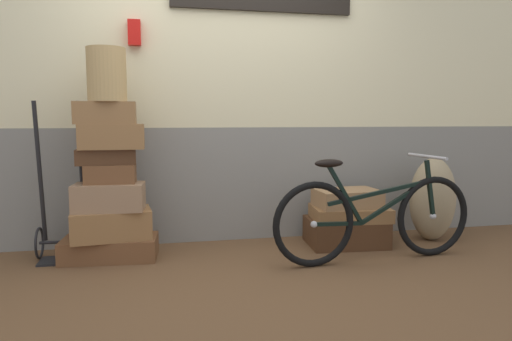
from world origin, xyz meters
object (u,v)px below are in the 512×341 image
at_px(suitcase_8, 350,213).
at_px(wicker_basket, 107,75).
at_px(suitcase_4, 106,157).
at_px(suitcase_7, 345,232).
at_px(suitcase_5, 112,137).
at_px(burlap_sack, 433,199).
at_px(suitcase_3, 111,174).
at_px(suitcase_6, 106,113).
at_px(suitcase_1, 112,224).
at_px(luggage_trolley, 63,219).
at_px(suitcase_2, 109,197).
at_px(suitcase_0, 110,248).
at_px(bicycle, 375,217).
at_px(suitcase_9, 347,198).

distance_m(suitcase_8, wicker_basket, 2.24).
bearing_deg(suitcase_4, suitcase_7, -3.75).
xyz_separation_m(suitcase_5, burlap_sack, (2.70, 0.00, -0.57)).
height_order(suitcase_3, suitcase_6, suitcase_6).
height_order(suitcase_7, burlap_sack, burlap_sack).
height_order(suitcase_1, luggage_trolley, luggage_trolley).
distance_m(suitcase_3, suitcase_6, 0.46).
bearing_deg(luggage_trolley, wicker_basket, -15.15).
bearing_deg(suitcase_8, burlap_sack, 6.60).
distance_m(suitcase_1, luggage_trolley, 0.39).
relative_size(suitcase_2, burlap_sack, 0.69).
bearing_deg(wicker_basket, suitcase_4, 136.80).
bearing_deg(suitcase_0, suitcase_2, -68.92).
bearing_deg(suitcase_7, suitcase_1, -175.00).
relative_size(suitcase_4, suitcase_8, 0.68).
xyz_separation_m(suitcase_3, bicycle, (1.94, -0.44, -0.32)).
xyz_separation_m(suitcase_0, burlap_sack, (2.74, -0.00, 0.28)).
distance_m(suitcase_1, suitcase_7, 1.92).
relative_size(suitcase_4, wicker_basket, 1.10).
bearing_deg(suitcase_5, luggage_trolley, 165.60).
distance_m(suitcase_2, suitcase_5, 0.45).
xyz_separation_m(suitcase_0, suitcase_8, (1.96, -0.00, 0.19)).
distance_m(suitcase_5, suitcase_9, 1.96).
relative_size(suitcase_6, suitcase_7, 0.69).
xyz_separation_m(suitcase_3, luggage_trolley, (-0.38, 0.11, -0.36)).
bearing_deg(suitcase_9, suitcase_1, 178.19).
distance_m(suitcase_2, bicycle, 2.01).
height_order(suitcase_1, suitcase_9, suitcase_9).
relative_size(suitcase_8, luggage_trolley, 0.52).
xyz_separation_m(suitcase_3, suitcase_8, (1.94, 0.02, -0.38)).
xyz_separation_m(suitcase_2, suitcase_6, (-0.01, 0.04, 0.63)).
relative_size(suitcase_3, suitcase_5, 0.78).
xyz_separation_m(suitcase_7, wicker_basket, (-1.91, -0.02, 1.29)).
bearing_deg(suitcase_7, suitcase_2, -174.51).
distance_m(suitcase_6, suitcase_7, 2.18).
bearing_deg(suitcase_9, suitcase_0, 177.59).
height_order(suitcase_0, bicycle, bicycle).
height_order(suitcase_0, suitcase_3, suitcase_3).
xyz_separation_m(suitcase_3, suitcase_4, (-0.03, 0.04, 0.13)).
relative_size(suitcase_0, bicycle, 0.43).
relative_size(suitcase_8, bicycle, 0.39).
height_order(suitcase_2, wicker_basket, wicker_basket).
bearing_deg(suitcase_9, luggage_trolley, 175.29).
distance_m(suitcase_5, bicycle, 2.07).
distance_m(suitcase_4, bicycle, 2.08).
bearing_deg(suitcase_1, suitcase_7, -5.41).
distance_m(suitcase_1, suitcase_2, 0.21).
bearing_deg(suitcase_9, suitcase_3, 178.23).
relative_size(suitcase_1, suitcase_4, 1.35).
bearing_deg(bicycle, suitcase_2, 167.66).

